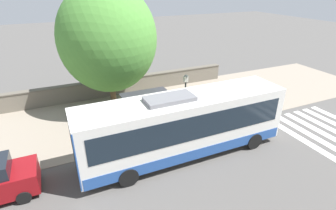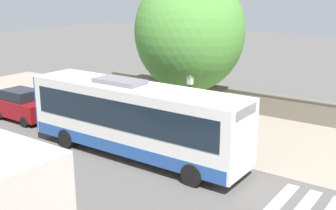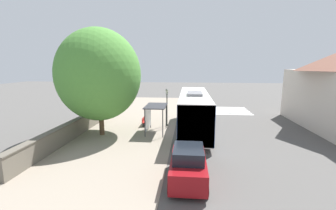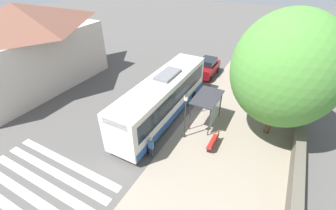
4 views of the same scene
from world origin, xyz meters
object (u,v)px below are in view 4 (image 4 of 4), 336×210
pedestrian (151,146)px  street_lamp_near (185,112)px  bench (213,142)px  shade_tree (285,70)px  parked_car_behind_bus (207,67)px  bus_shelter (209,102)px  bus (163,97)px

pedestrian → street_lamp_near: (-1.10, -2.99, 1.23)m
bench → shade_tree: size_ratio=0.19×
bench → parked_car_behind_bus: parked_car_behind_bus is taller
bus_shelter → street_lamp_near: 2.60m
shade_tree → bus: bearing=14.1°
street_lamp_near → bus: bearing=-29.1°
bench → shade_tree: 6.83m
bus → shade_tree: size_ratio=1.27×
bus_shelter → shade_tree: 5.70m
bus → shade_tree: shade_tree is taller
street_lamp_near → parked_car_behind_bus: (2.21, -11.08, -1.34)m
shade_tree → parked_car_behind_bus: bearing=-44.2°
parked_car_behind_bus → pedestrian: bearing=94.5°
bus_shelter → pedestrian: bearing=69.4°
pedestrian → parked_car_behind_bus: (1.12, -14.07, -0.11)m
bus → street_lamp_near: (-2.70, 1.50, 0.33)m
street_lamp_near → shade_tree: (-5.51, -3.56, 3.06)m
shade_tree → bus_shelter: bearing=14.1°
pedestrian → bench: bearing=-138.7°
street_lamp_near → parked_car_behind_bus: bearing=-78.7°
pedestrian → street_lamp_near: street_lamp_near is taller
shade_tree → parked_car_behind_bus: size_ratio=2.31×
bench → street_lamp_near: street_lamp_near is taller
pedestrian → bus_shelter: bearing=-110.6°
bus → parked_car_behind_bus: size_ratio=2.92×
bus → street_lamp_near: bearing=150.9°
bench → bus: bearing=-16.7°
bench → shade_tree: bearing=-131.9°
bus → pedestrian: bus is taller
bus → parked_car_behind_bus: bus is taller
bus → bus_shelter: size_ratio=3.74×
bus → bench: (-5.01, 1.50, -1.48)m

